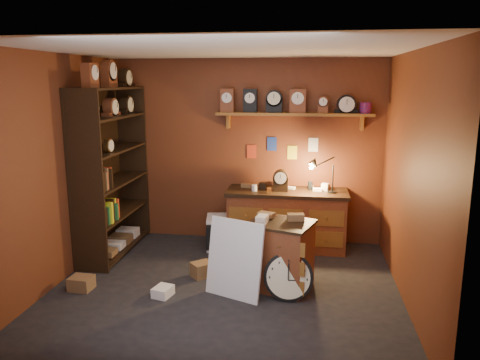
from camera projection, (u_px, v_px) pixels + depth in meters
name	position (u px, v px, depth m)	size (l,w,h in m)	color
floor	(226.00, 287.00, 5.49)	(4.00, 4.00, 0.00)	black
room_shell	(230.00, 141.00, 5.23)	(4.02, 3.62, 2.71)	brown
shelving_unit	(109.00, 164.00, 6.43)	(0.47, 1.60, 2.58)	black
workbench	(287.00, 216.00, 6.73)	(1.72, 0.66, 1.36)	brown
low_cabinet	(280.00, 252.00, 5.41)	(0.85, 0.78, 0.89)	brown
big_round_clock	(288.00, 277.00, 5.14)	(0.54, 0.17, 0.55)	black
white_panel	(235.00, 295.00, 5.29)	(0.67, 0.03, 0.90)	silver
mini_fridge	(223.00, 232.00, 6.75)	(0.52, 0.53, 0.47)	silver
floor_box_a	(81.00, 283.00, 5.43)	(0.26, 0.22, 0.16)	brown
floor_box_b	(163.00, 291.00, 5.26)	(0.18, 0.22, 0.11)	white
floor_box_c	(202.00, 269.00, 5.79)	(0.24, 0.20, 0.18)	brown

